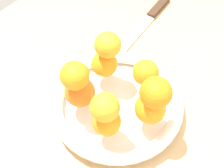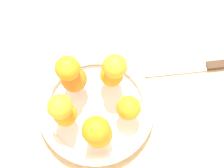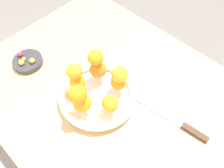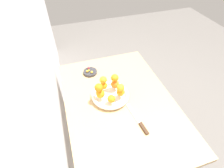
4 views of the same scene
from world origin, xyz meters
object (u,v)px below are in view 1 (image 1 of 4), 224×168
knife (147,21)px  orange_4 (150,108)px  orange_0 (146,73)px  orange_1 (104,64)px  fruit_bowl (117,104)px  orange_7 (76,77)px  dining_table (116,102)px  orange_2 (79,92)px  orange_8 (105,107)px  orange_5 (156,93)px  orange_3 (107,122)px  orange_6 (108,45)px

knife → orange_4: bearing=37.2°
orange_0 → orange_1: (0.04, -0.08, 0.00)m
fruit_bowl → orange_7: bearing=-40.2°
dining_table → orange_2: 0.19m
orange_0 → orange_2: orange_2 is taller
orange_8 → orange_5: bearing=145.9°
orange_2 → orange_7: size_ratio=1.11×
dining_table → orange_5: 0.26m
orange_2 → orange_7: bearing=37.3°
orange_0 → knife: 0.23m
fruit_bowl → orange_3: bearing=24.9°
fruit_bowl → knife: fruit_bowl is taller
orange_0 → orange_8: bearing=6.3°
orange_1 → orange_6: bearing=150.5°
orange_5 → knife: 0.34m
orange_1 → orange_5: 0.16m
orange_2 → knife: size_ratio=0.23×
orange_6 → orange_8: bearing=39.1°
knife → fruit_bowl: bearing=23.9°
dining_table → orange_2: bearing=-0.7°
orange_3 → orange_4: 0.09m
orange_4 → dining_table: bearing=-112.3°
orange_5 → orange_6: orange_5 is taller
fruit_bowl → orange_3: orange_3 is taller
orange_7 → orange_8: size_ratio=1.03×
orange_0 → orange_1: bearing=-64.3°
orange_5 → orange_7: orange_5 is taller
orange_0 → orange_3: size_ratio=1.02×
orange_0 → dining_table: bearing=-79.1°
fruit_bowl → orange_8: size_ratio=5.16×
orange_4 → knife: size_ratio=0.23×
orange_3 → orange_8: (0.00, 0.00, 0.05)m
orange_1 → orange_3: size_ratio=1.02×
orange_6 → orange_3: bearing=40.0°
orange_2 → orange_4: (-0.06, 0.13, 0.00)m
orange_8 → fruit_bowl: bearing=-156.3°
dining_table → orange_5: (0.05, 0.13, 0.22)m
fruit_bowl → orange_4: 0.09m
orange_0 → orange_2: 0.14m
orange_5 → dining_table: bearing=-112.1°
dining_table → fruit_bowl: fruit_bowl is taller
dining_table → knife: bearing=-162.6°
orange_8 → knife: size_ratio=0.20×
orange_5 → orange_6: bearing=-104.3°
dining_table → orange_2: (0.11, -0.00, 0.16)m
orange_7 → orange_0: bearing=154.4°
orange_1 → orange_7: bearing=9.8°
orange_3 → knife: (-0.32, -0.14, -0.06)m
orange_3 → orange_8: 0.05m
dining_table → orange_4: 0.21m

